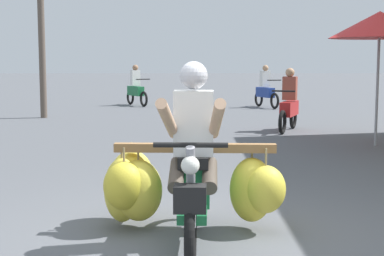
% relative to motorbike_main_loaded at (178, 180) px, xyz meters
% --- Properties ---
extents(ground_plane, '(120.00, 120.00, 0.00)m').
position_rel_motorbike_main_loaded_xyz_m(ground_plane, '(0.26, -0.31, -0.49)').
color(ground_plane, '#56595E').
extents(motorbike_main_loaded, '(1.75, 1.89, 1.58)m').
position_rel_motorbike_main_loaded_xyz_m(motorbike_main_loaded, '(0.00, 0.00, 0.00)').
color(motorbike_main_loaded, black).
rests_on(motorbike_main_loaded, ground).
extents(motorbike_distant_ahead_left, '(0.77, 1.53, 1.40)m').
position_rel_motorbike_main_loaded_xyz_m(motorbike_distant_ahead_left, '(2.37, 7.61, 0.07)').
color(motorbike_distant_ahead_left, black).
rests_on(motorbike_distant_ahead_left, ground).
extents(motorbike_distant_ahead_right, '(0.73, 1.55, 1.40)m').
position_rel_motorbike_main_loaded_xyz_m(motorbike_distant_ahead_right, '(2.71, 13.94, 0.07)').
color(motorbike_distant_ahead_right, black).
rests_on(motorbike_distant_ahead_right, ground).
extents(motorbike_distant_far_ahead, '(0.91, 1.45, 1.40)m').
position_rel_motorbike_main_loaded_xyz_m(motorbike_distant_far_ahead, '(-1.64, 14.82, 0.07)').
color(motorbike_distant_far_ahead, black).
rests_on(motorbike_distant_far_ahead, ground).
extents(market_umbrella_near_shop, '(1.82, 1.82, 2.46)m').
position_rel_motorbike_main_loaded_xyz_m(market_umbrella_near_shop, '(3.59, 5.40, 1.72)').
color(market_umbrella_near_shop, '#99999E').
rests_on(market_umbrella_near_shop, ground).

